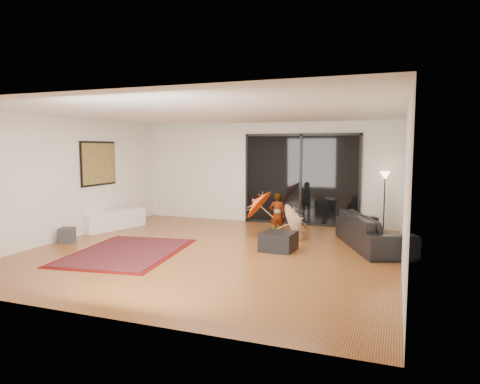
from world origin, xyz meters
The scene contains 17 objects.
floor centered at (0.00, 0.00, 0.00)m, with size 7.00×7.00×0.00m, color #99612A.
ceiling centered at (0.00, 0.00, 2.70)m, with size 7.00×7.00×0.00m, color white.
wall_back centered at (0.00, 3.50, 1.35)m, with size 7.00×7.00×0.00m, color silver.
wall_front centered at (0.00, -3.50, 1.35)m, with size 7.00×7.00×0.00m, color silver.
wall_left centered at (-3.50, 0.00, 1.35)m, with size 7.00×7.00×0.00m, color silver.
wall_right centered at (3.50, 0.00, 1.35)m, with size 7.00×7.00×0.00m, color silver.
sliding_door centered at (1.00, 3.47, 1.20)m, with size 3.06×0.07×2.40m.
painting centered at (-3.46, 1.00, 1.65)m, with size 0.04×1.28×1.08m.
media_console centered at (-3.25, 1.23, 0.23)m, with size 0.42×1.67×0.46m, color white.
speaker centered at (-3.25, -0.39, 0.16)m, with size 0.28×0.28×0.32m, color #424244.
persian_rug centered at (-1.52, -0.69, 0.01)m, with size 2.27×2.93×0.02m.
sofa centered at (2.95, 1.39, 0.34)m, with size 2.35×0.92×0.69m, color black.
ottoman centered at (1.20, 0.51, 0.18)m, with size 0.64×0.64×0.37m, color black.
floor_lamp centered at (3.10, 3.25, 1.16)m, with size 0.25×0.25×1.47m.
child centered at (0.82, 1.82, 0.50)m, with size 0.37×0.24×1.00m, color #999999.
parasol_orange centered at (0.27, 1.77, 0.73)m, with size 0.64×0.81×0.87m.
parasol_white centered at (1.42, 1.67, 0.50)m, with size 0.54×0.85×0.93m.
Camera 1 is at (3.38, -7.58, 2.05)m, focal length 32.00 mm.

